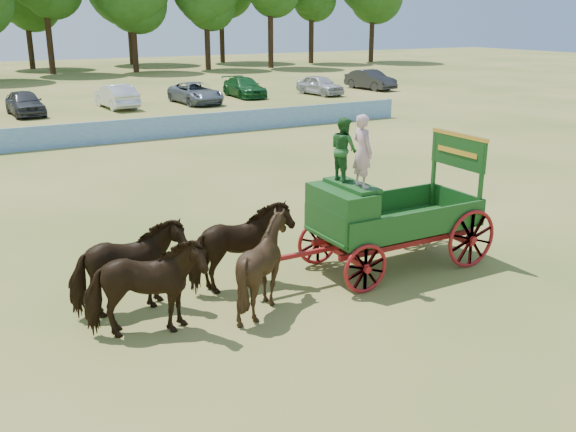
{
  "coord_description": "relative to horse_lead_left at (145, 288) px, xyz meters",
  "views": [
    {
      "loc": [
        -11.36,
        -11.54,
        5.64
      ],
      "look_at": [
        -4.59,
        0.55,
        1.3
      ],
      "focal_mm": 40.0,
      "sensor_mm": 36.0,
      "label": 1
    }
  ],
  "objects": [
    {
      "name": "ground",
      "position": [
        8.42,
        1.0,
        -0.94
      ],
      "size": [
        160.0,
        160.0,
        0.0
      ],
      "primitive_type": "plane",
      "color": "#AB8D4D",
      "rests_on": "ground"
    },
    {
      "name": "horse_lead_left",
      "position": [
        0.0,
        0.0,
        0.0
      ],
      "size": [
        2.4,
        1.54,
        1.87
      ],
      "primitive_type": "imported",
      "rotation": [
        0.0,
        0.0,
        1.31
      ],
      "color": "black",
      "rests_on": "ground"
    },
    {
      "name": "horse_lead_right",
      "position": [
        0.0,
        1.1,
        0.0
      ],
      "size": [
        2.22,
        1.01,
        1.87
      ],
      "primitive_type": "imported",
      "rotation": [
        0.0,
        0.0,
        1.57
      ],
      "color": "black",
      "rests_on": "ground"
    },
    {
      "name": "horse_wheel_left",
      "position": [
        2.4,
        0.0,
        0.0
      ],
      "size": [
        1.77,
        1.59,
        1.88
      ],
      "primitive_type": "imported",
      "rotation": [
        0.0,
        0.0,
        1.53
      ],
      "color": "black",
      "rests_on": "ground"
    },
    {
      "name": "horse_wheel_right",
      "position": [
        2.4,
        1.1,
        0.0
      ],
      "size": [
        2.3,
        1.19,
        1.87
      ],
      "primitive_type": "imported",
      "rotation": [
        0.0,
        0.0,
        1.65
      ],
      "color": "black",
      "rests_on": "ground"
    },
    {
      "name": "farm_dray",
      "position": [
        5.38,
        0.56,
        0.63
      ],
      "size": [
        6.0,
        2.0,
        3.7
      ],
      "color": "maroon",
      "rests_on": "ground"
    },
    {
      "name": "sponsor_banner",
      "position": [
        7.42,
        19.0,
        -0.41
      ],
      "size": [
        26.0,
        0.08,
        1.05
      ],
      "primitive_type": "cube",
      "color": "#1E59A4",
      "rests_on": "ground"
    },
    {
      "name": "parked_cars",
      "position": [
        2.86,
        30.78,
        -0.18
      ],
      "size": [
        48.06,
        7.32,
        1.63
      ],
      "color": "silver",
      "rests_on": "ground"
    }
  ]
}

